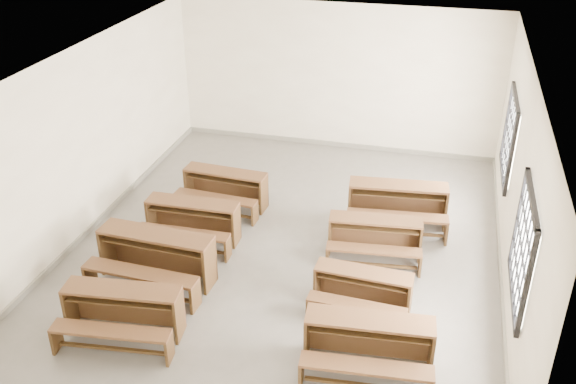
% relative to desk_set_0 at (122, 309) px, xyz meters
% --- Properties ---
extents(room, '(8.50, 8.50, 3.20)m').
position_rel_desk_set_0_xyz_m(room, '(1.71, 2.78, 1.72)').
color(room, slate).
rests_on(room, ground).
extents(desk_set_0, '(1.69, 1.01, 0.72)m').
position_rel_desk_set_0_xyz_m(desk_set_0, '(0.00, 0.00, 0.00)').
color(desk_set_0, brown).
rests_on(desk_set_0, ground).
extents(desk_set_1, '(1.84, 1.02, 0.81)m').
position_rel_desk_set_0_xyz_m(desk_set_1, '(-0.10, 1.28, 0.05)').
color(desk_set_1, brown).
rests_on(desk_set_1, ground).
extents(desk_set_2, '(1.60, 0.85, 0.71)m').
position_rel_desk_set_0_xyz_m(desk_set_2, '(0.00, 2.52, -0.01)').
color(desk_set_2, brown).
rests_on(desk_set_2, ground).
extents(desk_set_3, '(1.61, 0.91, 0.70)m').
position_rel_desk_set_0_xyz_m(desk_set_3, '(0.14, 3.78, -0.01)').
color(desk_set_3, brown).
rests_on(desk_set_3, ground).
extents(desk_set_4, '(1.70, 0.98, 0.74)m').
position_rel_desk_set_0_xyz_m(desk_set_4, '(3.35, 0.18, 0.01)').
color(desk_set_4, brown).
rests_on(desk_set_4, ground).
extents(desk_set_5, '(1.44, 0.81, 0.63)m').
position_rel_desk_set_0_xyz_m(desk_set_5, '(3.09, 1.35, -0.05)').
color(desk_set_5, brown).
rests_on(desk_set_5, ground).
extents(desk_set_6, '(1.58, 0.93, 0.68)m').
position_rel_desk_set_0_xyz_m(desk_set_6, '(3.08, 2.80, -0.03)').
color(desk_set_6, brown).
rests_on(desk_set_6, ground).
extents(desk_set_7, '(1.81, 1.06, 0.78)m').
position_rel_desk_set_0_xyz_m(desk_set_7, '(3.33, 3.90, 0.03)').
color(desk_set_7, brown).
rests_on(desk_set_7, ground).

